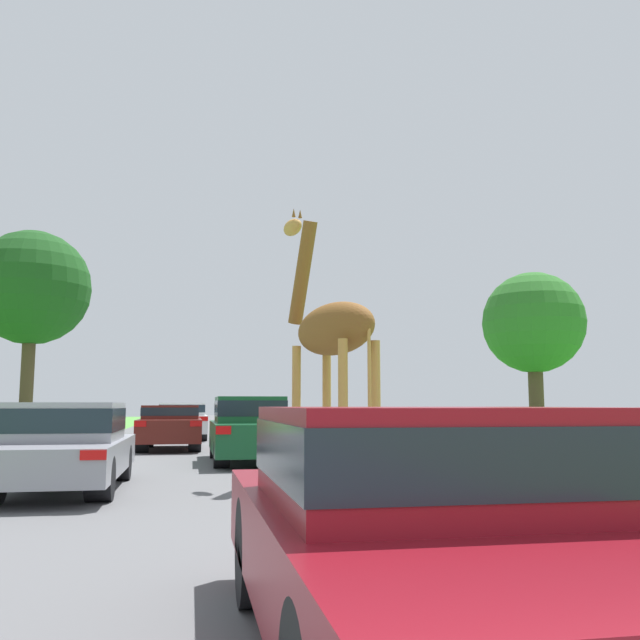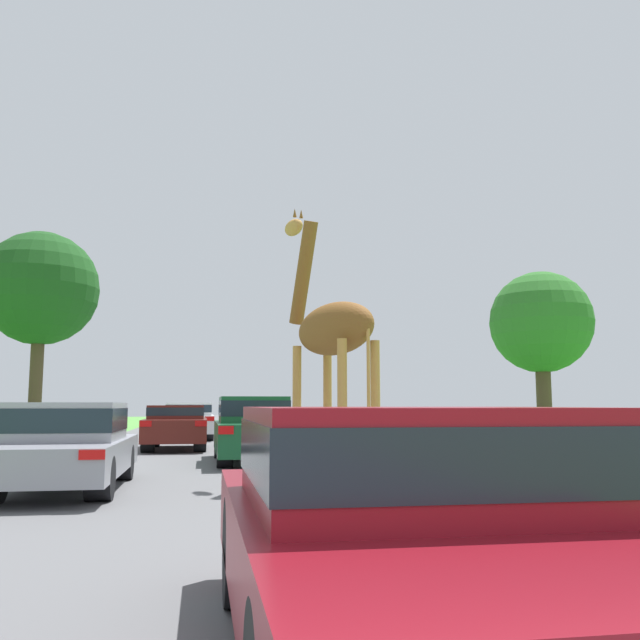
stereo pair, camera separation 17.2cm
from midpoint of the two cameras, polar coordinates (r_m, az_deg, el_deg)
The scene contains 9 objects.
road at distance 29.82m, azimuth -9.87°, elevation -9.62°, with size 8.28×120.00×0.00m.
giraffe_near_road at distance 11.02m, azimuth 0.45°, elevation -1.12°, with size 1.36×2.80×4.89m.
car_lead_maroon at distance 3.76m, azimuth 8.80°, elevation -16.51°, with size 1.95×4.13×1.33m.
car_queue_right at distance 11.61m, azimuth -21.11°, elevation -9.67°, with size 1.81×4.57×1.37m.
car_queue_left at distance 21.17m, azimuth -12.72°, elevation -8.68°, with size 1.82×4.07×1.32m.
car_far_ahead at distance 16.23m, azimuth -6.31°, elevation -9.03°, with size 1.71×4.54×1.53m.
car_verge_right at distance 27.16m, azimuth -11.72°, elevation -8.24°, with size 1.89×4.15×1.41m.
tree_left_edge at distance 29.23m, azimuth 17.37°, elevation -0.31°, with size 4.16×4.16×6.79m.
tree_centre_back at distance 33.65m, azimuth -23.23°, elevation 2.45°, with size 5.23×5.23×9.28m.
Camera 1 is at (-0.61, 0.23, 1.34)m, focal length 38.00 mm.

